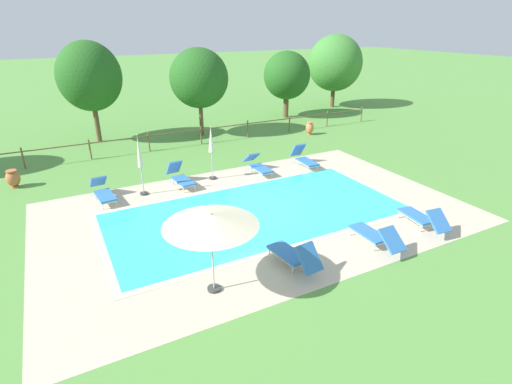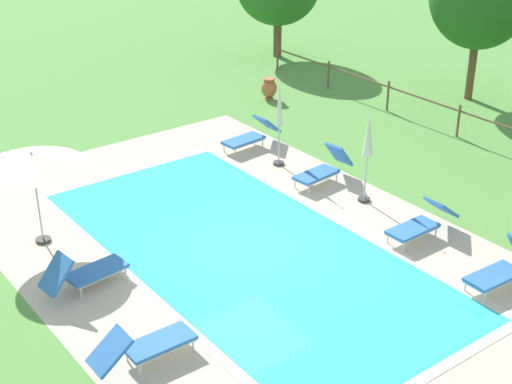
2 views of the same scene
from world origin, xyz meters
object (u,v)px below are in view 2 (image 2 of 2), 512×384
Objects in this scene: sun_lounger_south_near_corner at (421,223)px; patio_umbrella_closed_row_centre at (279,113)px; sun_lounger_north_mid at (85,272)px; sun_lounger_north_far at (250,136)px; sun_lounger_south_mid at (146,345)px; patio_umbrella_closed_row_west at (368,142)px; sun_lounger_south_far at (323,169)px; patio_umbrella_open_foreground at (32,160)px; terracotta_urn_by_tree at (269,88)px; sun_lounger_north_near_steps at (503,269)px.

patio_umbrella_closed_row_centre is at bearing -179.79° from sun_lounger_south_near_corner.
sun_lounger_south_near_corner is (2.74, 7.29, -0.02)m from sun_lounger_north_mid.
sun_lounger_south_mid is at bearing -47.18° from sun_lounger_north_far.
patio_umbrella_closed_row_centre is (-3.17, -0.31, -0.06)m from patio_umbrella_closed_row_west.
sun_lounger_south_mid is 1.04× the size of sun_lounger_south_far.
patio_umbrella_closed_row_centre is at bearing 91.32° from patio_umbrella_open_foreground.
patio_umbrella_closed_row_centre reaches higher than terracotta_urn_by_tree.
sun_lounger_south_far reaches higher than sun_lounger_south_near_corner.
patio_umbrella_closed_row_centre is at bearing 109.74° from sun_lounger_north_mid.
sun_lounger_south_near_corner is 2.57× the size of terracotta_urn_by_tree.
sun_lounger_south_near_corner is 1.05× the size of sun_lounger_south_far.
patio_umbrella_closed_row_centre is 3.26× the size of terracotta_urn_by_tree.
sun_lounger_north_mid reaches higher than sun_lounger_south_mid.
sun_lounger_south_near_corner is at bearing -0.94° from sun_lounger_north_far.
patio_umbrella_open_foreground is 7.23m from patio_umbrella_closed_row_centre.
sun_lounger_south_far is at bearing 97.26° from sun_lounger_north_mid.
patio_umbrella_closed_row_centre is 5.91m from terracotta_urn_by_tree.
patio_umbrella_closed_row_centre is at bearing -172.62° from sun_lounger_south_far.
sun_lounger_north_mid is at bearing -110.58° from sun_lounger_south_near_corner.
sun_lounger_south_far is (-6.14, 0.41, -0.00)m from sun_lounger_north_near_steps.
patio_umbrella_closed_row_west reaches higher than terracotta_urn_by_tree.
patio_umbrella_closed_row_west reaches higher than sun_lounger_south_far.
patio_umbrella_closed_row_west is 3.19m from patio_umbrella_closed_row_centre.
sun_lounger_north_mid is 2.47× the size of terracotta_urn_by_tree.
patio_umbrella_closed_row_west is 0.96× the size of patio_umbrella_closed_row_centre.
sun_lounger_south_mid is 8.23m from patio_umbrella_closed_row_west.
patio_umbrella_closed_row_centre reaches higher than sun_lounger_south_mid.
sun_lounger_north_near_steps is at bearing -3.85° from sun_lounger_south_far.
patio_umbrella_open_foreground is at bearing -125.62° from sun_lounger_south_near_corner.
patio_umbrella_closed_row_centre is at bearing -174.44° from patio_umbrella_closed_row_west.
sun_lounger_north_mid is at bearing 175.99° from sun_lounger_south_mid.
sun_lounger_north_far reaches higher than terracotta_urn_by_tree.
sun_lounger_south_near_corner is 2.53m from patio_umbrella_closed_row_west.
patio_umbrella_closed_row_west is (-2.34, 7.78, 1.27)m from sun_lounger_south_mid.
terracotta_urn_by_tree is (-10.24, 10.81, 0.05)m from sun_lounger_south_mid.
sun_lounger_north_mid is 7.55m from sun_lounger_south_far.
sun_lounger_north_far is at bearing 132.82° from sun_lounger_south_mid.
sun_lounger_north_near_steps is 7.89m from patio_umbrella_closed_row_centre.
sun_lounger_north_mid is 0.80× the size of patio_umbrella_open_foreground.
sun_lounger_south_mid is (2.90, -0.20, -0.02)m from sun_lounger_north_mid.
sun_lounger_south_mid is 14.89m from terracotta_urn_by_tree.
sun_lounger_north_far is at bearing 179.06° from sun_lounger_south_near_corner.
sun_lounger_north_near_steps is 4.81m from patio_umbrella_closed_row_west.
sun_lounger_south_far is at bearing 116.64° from sun_lounger_south_mid.
patio_umbrella_closed_row_west reaches higher than sun_lounger_north_mid.
patio_umbrella_open_foreground reaches higher than sun_lounger_south_near_corner.
terracotta_urn_by_tree is (-4.90, 10.55, -1.66)m from patio_umbrella_open_foreground.
sun_lounger_south_far reaches higher than sun_lounger_north_mid.
patio_umbrella_open_foreground is at bearing -111.80° from patio_umbrella_closed_row_west.
sun_lounger_north_near_steps is 0.92× the size of sun_lounger_north_far.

